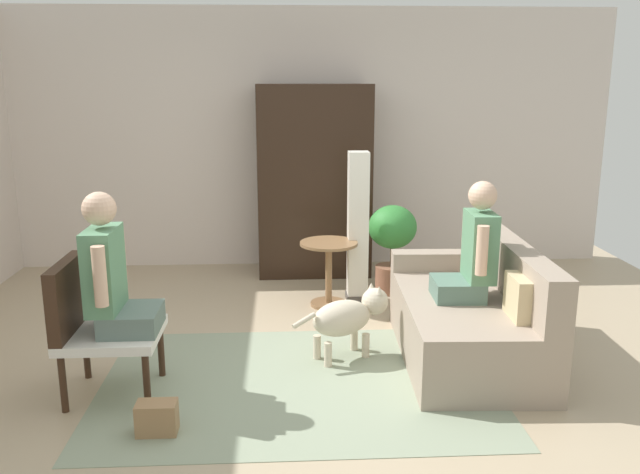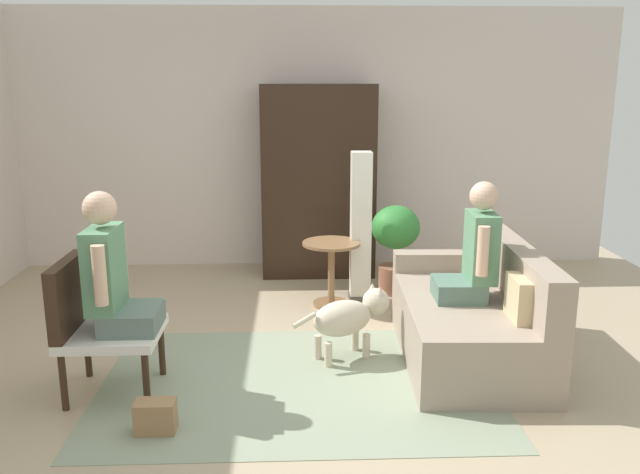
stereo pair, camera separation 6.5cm
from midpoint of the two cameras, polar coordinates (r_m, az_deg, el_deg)
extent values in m
plane|color=tan|center=(4.75, -1.06, -11.18)|extent=(7.26, 7.26, 0.00)
cube|color=silver|center=(7.12, -1.97, 8.49)|extent=(6.65, 0.12, 2.72)
cube|color=gray|center=(4.50, -2.39, -12.56)|extent=(2.61, 1.85, 0.01)
cube|color=gray|center=(4.91, 12.16, -7.74)|extent=(0.97, 1.66, 0.46)
cube|color=gray|center=(4.87, 16.55, -3.00)|extent=(0.24, 1.63, 0.37)
cube|color=gray|center=(5.48, 10.65, -2.04)|extent=(0.91, 0.22, 0.15)
cube|color=#C6B284|center=(4.48, 16.44, -5.06)|extent=(0.11, 0.32, 0.28)
cylinder|color=#382316|center=(4.67, -14.06, -9.55)|extent=(0.04, 0.04, 0.37)
cylinder|color=#382316|center=(4.24, -15.28, -12.05)|extent=(0.04, 0.04, 0.37)
cylinder|color=#382316|center=(4.79, -20.04, -9.37)|extent=(0.04, 0.04, 0.37)
cylinder|color=#382316|center=(4.37, -21.86, -11.75)|extent=(0.04, 0.04, 0.37)
cube|color=white|center=(4.43, -18.02, -8.07)|extent=(0.60, 0.58, 0.06)
cube|color=#382316|center=(4.42, -21.54, -4.86)|extent=(0.08, 0.58, 0.45)
cube|color=slate|center=(4.79, 11.48, -4.42)|extent=(0.36, 0.36, 0.14)
cube|color=#598C66|center=(4.74, 13.35, -0.78)|extent=(0.19, 0.35, 0.49)
sphere|color=#DDB293|center=(4.67, 13.59, 3.54)|extent=(0.20, 0.20, 0.20)
cylinder|color=#DDB293|center=(4.53, 13.52, -1.14)|extent=(0.08, 0.08, 0.34)
cylinder|color=#DDB293|center=(4.93, 12.32, 0.10)|extent=(0.08, 0.08, 0.34)
cube|color=slate|center=(4.36, -16.48, -6.88)|extent=(0.36, 0.39, 0.14)
cube|color=#598C66|center=(4.30, -18.69, -2.70)|extent=(0.18, 0.39, 0.52)
sphere|color=#DDB293|center=(4.21, -19.08, 2.35)|extent=(0.21, 0.21, 0.21)
cylinder|color=#DDB293|center=(4.50, -17.44, -1.55)|extent=(0.08, 0.08, 0.37)
cylinder|color=#DDB293|center=(4.06, -19.05, -3.26)|extent=(0.08, 0.08, 0.37)
cylinder|color=olive|center=(5.79, 0.45, -0.56)|extent=(0.51, 0.51, 0.02)
cylinder|color=olive|center=(5.87, 0.44, -3.35)|extent=(0.06, 0.06, 0.56)
cylinder|color=olive|center=(5.95, 0.44, -5.81)|extent=(0.33, 0.33, 0.03)
ellipsoid|color=beige|center=(4.76, 1.50, -7.06)|extent=(0.53, 0.44, 0.26)
sphere|color=beige|center=(4.88, 4.41, -5.59)|extent=(0.20, 0.20, 0.20)
cone|color=beige|center=(4.89, 4.10, -4.32)|extent=(0.06, 0.06, 0.06)
cone|color=beige|center=(4.81, 4.77, -4.63)|extent=(0.06, 0.06, 0.06)
cylinder|color=beige|center=(4.60, -1.81, -7.28)|extent=(0.18, 0.11, 0.10)
cylinder|color=beige|center=(4.98, 2.61, -8.83)|extent=(0.06, 0.06, 0.18)
cylinder|color=beige|center=(4.86, 3.61, -9.42)|extent=(0.06, 0.06, 0.18)
cylinder|color=beige|center=(4.83, -0.65, -9.56)|extent=(0.06, 0.06, 0.18)
cylinder|color=beige|center=(4.70, 0.29, -10.20)|extent=(0.06, 0.06, 0.18)
cylinder|color=#996047|center=(6.31, 5.91, -3.65)|extent=(0.31, 0.31, 0.26)
cylinder|color=brown|center=(6.25, 5.96, -1.64)|extent=(0.03, 0.03, 0.20)
ellipsoid|color=#348838|center=(6.18, 6.03, 0.88)|extent=(0.45, 0.45, 0.41)
cube|color=#4C4742|center=(6.09, 2.92, -5.20)|extent=(0.20, 0.20, 0.06)
cube|color=white|center=(5.91, 3.00, 1.10)|extent=(0.18, 0.18, 1.31)
cube|color=black|center=(6.76, -0.78, 4.91)|extent=(1.15, 0.56, 1.95)
cube|color=#99724C|center=(4.01, -14.47, -15.01)|extent=(0.23, 0.14, 0.19)
camera|label=1|loc=(0.03, -90.44, -0.10)|focal=36.79mm
camera|label=2|loc=(0.03, 89.56, 0.10)|focal=36.79mm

